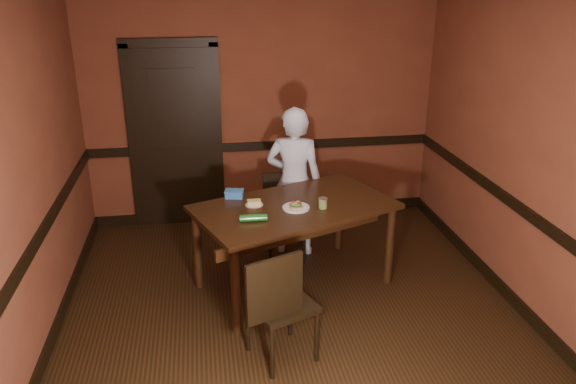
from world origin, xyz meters
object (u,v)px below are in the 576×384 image
object	(u,v)px
chair_far	(285,218)
sandwich_plate	(296,207)
chair_near	(282,302)
sauce_jar	(323,203)
cheese_saucer	(254,203)
food_tub	(234,194)
person	(294,182)
dining_table	(294,246)

from	to	relation	value
chair_far	sandwich_plate	distance (m)	0.80
chair_near	sauce_jar	size ratio (longest dim) A/B	10.05
sandwich_plate	cheese_saucer	bearing A→B (deg)	160.58
food_tub	sandwich_plate	bearing A→B (deg)	-21.30
chair_far	cheese_saucer	world-z (taller)	cheese_saucer
sauce_jar	food_tub	bearing A→B (deg)	153.88
sauce_jar	food_tub	world-z (taller)	sauce_jar
person	sauce_jar	size ratio (longest dim) A/B	16.44
chair_far	cheese_saucer	bearing A→B (deg)	-122.52
dining_table	chair_near	size ratio (longest dim) A/B	1.83
cheese_saucer	food_tub	xyz separation A→B (m)	(-0.16, 0.22, 0.02)
chair_far	chair_near	size ratio (longest dim) A/B	0.90
chair_far	chair_near	world-z (taller)	chair_near
food_tub	dining_table	bearing A→B (deg)	-14.46
chair_near	chair_far	bearing A→B (deg)	-121.55
chair_near	sauce_jar	distance (m)	1.14
chair_near	cheese_saucer	bearing A→B (deg)	-107.18
person	cheese_saucer	size ratio (longest dim) A/B	9.75
chair_near	person	size ratio (longest dim) A/B	0.61
dining_table	sandwich_plate	xyz separation A→B (m)	(-0.00, -0.08, 0.43)
chair_far	dining_table	bearing A→B (deg)	-89.22
chair_far	food_tub	bearing A→B (deg)	-147.02
cheese_saucer	chair_near	bearing A→B (deg)	-85.26
chair_near	sandwich_plate	size ratio (longest dim) A/B	3.94
chair_near	sauce_jar	bearing A→B (deg)	-140.69
chair_far	person	world-z (taller)	person
sauce_jar	dining_table	bearing A→B (deg)	155.43
cheese_saucer	food_tub	size ratio (longest dim) A/B	0.83
food_tub	chair_far	bearing A→B (deg)	44.13
food_tub	cheese_saucer	bearing A→B (deg)	-41.40
dining_table	cheese_saucer	xyz separation A→B (m)	(-0.36, 0.04, 0.43)
chair_far	sandwich_plate	xyz separation A→B (m)	(-0.00, -0.68, 0.41)
sandwich_plate	food_tub	bearing A→B (deg)	146.34
sauce_jar	chair_near	bearing A→B (deg)	-118.77
dining_table	cheese_saucer	distance (m)	0.57
chair_near	food_tub	distance (m)	1.39
chair_near	sandwich_plate	world-z (taller)	chair_near
dining_table	sandwich_plate	world-z (taller)	sandwich_plate
dining_table	sauce_jar	distance (m)	0.53
dining_table	person	bearing A→B (deg)	59.61
chair_near	person	bearing A→B (deg)	-124.42
sandwich_plate	food_tub	distance (m)	0.63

